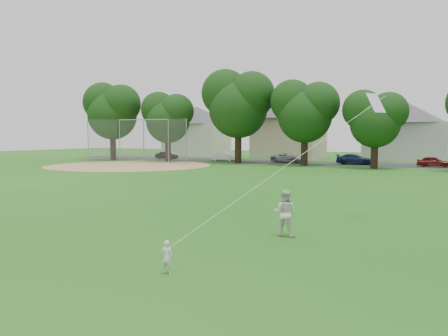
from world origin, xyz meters
The scene contains 10 objects.
ground centered at (0.00, 0.00, 0.00)m, with size 160.00×160.00×0.00m, color #165B14.
street centered at (0.00, 42.00, 0.01)m, with size 90.00×7.00×0.01m, color #2D2D30.
dirt_infield centered at (-26.00, 28.00, 0.01)m, with size 18.00×18.00×0.02m, color #9E7F51.
toddler centered at (-0.29, -1.25, 0.40)m, with size 0.29×0.19×0.81m, color silver.
older_boy centered at (0.85, 3.74, 0.76)m, with size 0.74×0.58×1.53m, color silver.
kite centered at (1.33, 3.35, 2.55)m, with size 2.02×5.09×10.51m.
baseball_backstop centered at (-27.28, 31.83, 2.61)m, with size 11.45×4.71×5.21m.
tree_row centered at (-0.16, 36.00, 6.58)m, with size 80.47×8.92×11.56m.
parked_cars centered at (0.71, 41.00, 0.59)m, with size 62.76×2.23×1.21m.
house_row centered at (-1.19, 52.00, 4.89)m, with size 77.66×14.24×10.61m.
Camera 1 is at (5.65, -9.59, 3.27)m, focal length 35.00 mm.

